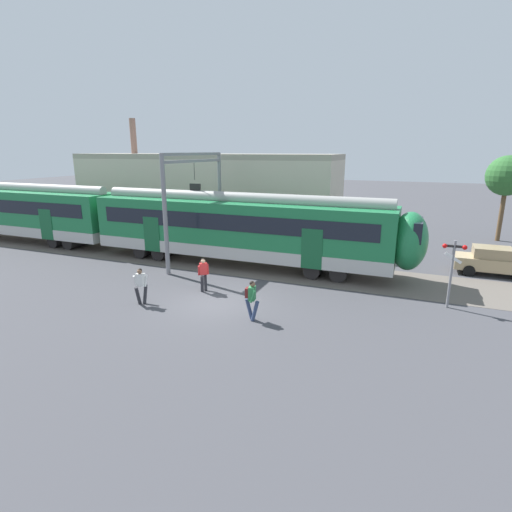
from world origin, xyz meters
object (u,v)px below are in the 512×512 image
pedestrian_green (251,297)px  parked_car_tan (494,261)px  commuter_train (121,219)px  pedestrian_white (141,284)px  pedestrian_red (203,272)px  crossing_signal (452,263)px

pedestrian_green → parked_car_tan: size_ratio=0.42×
commuter_train → pedestrian_white: commuter_train is taller
pedestrian_green → commuter_train: bearing=150.1°
pedestrian_red → crossing_signal: size_ratio=0.56×
pedestrian_red → pedestrian_green: size_ratio=1.00×
pedestrian_white → pedestrian_red: size_ratio=1.00×
pedestrian_white → pedestrian_red: bearing=55.8°
pedestrian_red → crossing_signal: (10.89, 2.16, 1.02)m
pedestrian_red → parked_car_tan: (13.43, 8.36, -0.21)m
commuter_train → crossing_signal: 20.09m
pedestrian_green → crossing_signal: size_ratio=0.56×
pedestrian_green → crossing_signal: crossing_signal is taller
pedestrian_green → crossing_signal: 8.70m
pedestrian_white → pedestrian_green: 5.21m
parked_car_tan → pedestrian_green: bearing=-133.1°
commuter_train → pedestrian_red: (9.01, -4.90, -1.26)m
pedestrian_green → crossing_signal: (7.41, 4.44, 1.02)m
pedestrian_green → crossing_signal: bearing=31.0°
pedestrian_green → parked_car_tan: (9.95, 10.65, -0.21)m
commuter_train → pedestrian_green: (12.49, -7.18, -1.26)m
crossing_signal → parked_car_tan: bearing=67.7°
parked_car_tan → crossing_signal: 6.82m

